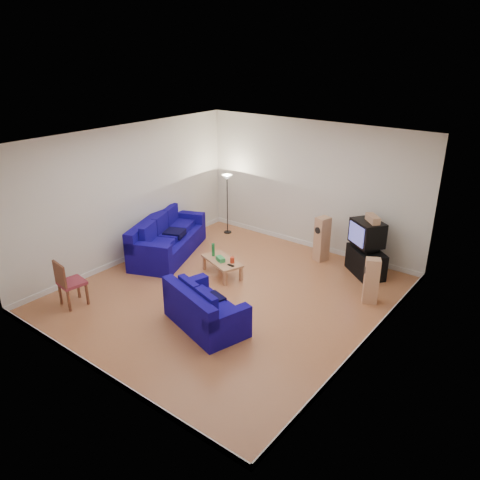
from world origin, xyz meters
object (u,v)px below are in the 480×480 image
Objects in this scene: coffee_table at (222,262)px; tv_stand at (366,262)px; television at (367,233)px; sofa_loveseat at (203,312)px; sofa_three_seat at (166,241)px.

tv_stand is at bearing 38.79° from coffee_table.
tv_stand is at bearing 4.91° from television.
coffee_table is 1.17× the size of tv_stand.
television is (1.40, 3.88, 0.67)m from sofa_loveseat.
coffee_table is (-1.07, 1.82, 0.01)m from sofa_loveseat.
tv_stand is 1.09× the size of television.
sofa_loveseat is 4.18m from television.
coffee_table is at bearing 66.56° from sofa_three_seat.
sofa_loveseat is at bearing -71.75° from tv_stand.
coffee_table is at bearing 136.66° from sofa_loveseat.
sofa_three_seat is 4.79m from tv_stand.
sofa_three_seat is 3.00× the size of television.
coffee_table is 3.24m from tv_stand.
sofa_loveseat is 2.11m from coffee_table.
sofa_three_seat reaches higher than sofa_loveseat.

